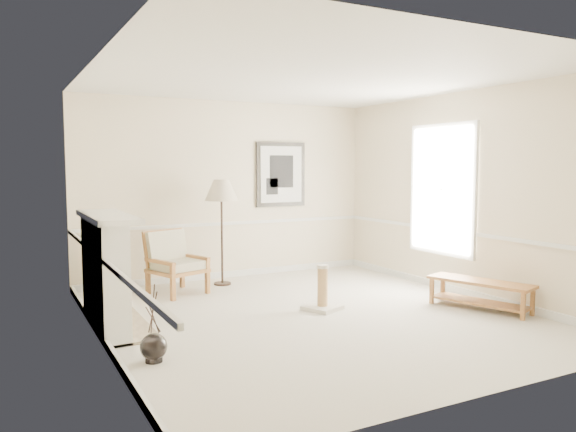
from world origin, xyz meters
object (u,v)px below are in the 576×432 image
object	(u,v)px
bench	(480,290)
scratching_post	(323,296)
armchair	(173,260)
floor_vase	(154,348)
floor_lamp	(221,193)

from	to	relation	value
bench	scratching_post	xyz separation A→B (m)	(-1.81, 0.93, -0.07)
armchair	bench	distance (m)	4.26
armchair	floor_vase	bearing A→B (deg)	-129.36
scratching_post	armchair	bearing A→B (deg)	127.79
armchair	scratching_post	bearing A→B (deg)	-71.78
armchair	scratching_post	world-z (taller)	armchair
floor_vase	floor_lamp	bearing A→B (deg)	58.28
floor_vase	floor_lamp	xyz separation A→B (m)	(1.83, 2.95, 1.29)
floor_vase	scratching_post	size ratio (longest dim) A/B	1.28
floor_lamp	bench	distance (m)	3.99
floor_vase	floor_lamp	world-z (taller)	floor_lamp
armchair	scratching_post	distance (m)	2.35
scratching_post	floor_vase	bearing A→B (deg)	-159.25
floor_vase	bench	bearing A→B (deg)	-0.21
armchair	floor_lamp	world-z (taller)	floor_lamp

